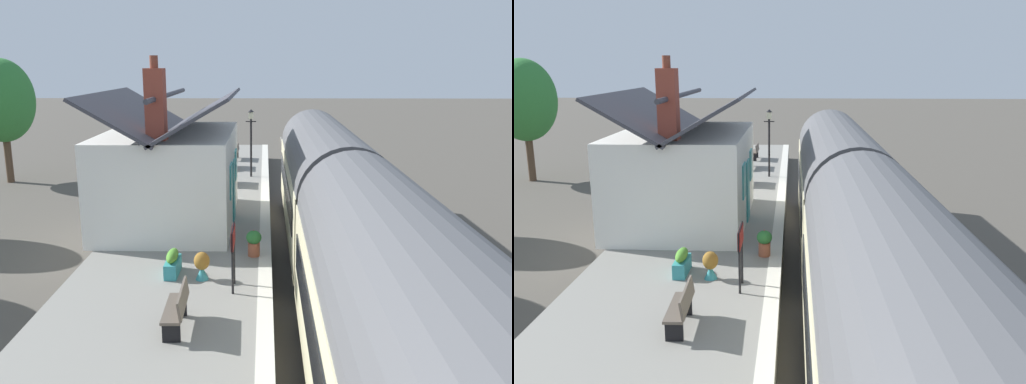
# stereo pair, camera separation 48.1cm
# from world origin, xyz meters

# --- Properties ---
(ground_plane) EXTENTS (160.00, 160.00, 0.00)m
(ground_plane) POSITION_xyz_m (0.00, 0.00, 0.00)
(ground_plane) COLOR #4C473F
(platform) EXTENTS (32.00, 5.23, 0.93)m
(platform) POSITION_xyz_m (0.00, 3.61, 0.46)
(platform) COLOR gray
(platform) RESTS_ON ground
(platform_edge_coping) EXTENTS (32.00, 0.36, 0.02)m
(platform_edge_coping) POSITION_xyz_m (0.00, 1.18, 0.93)
(platform_edge_coping) COLOR beige
(platform_edge_coping) RESTS_ON platform
(rail_near) EXTENTS (52.00, 0.08, 0.14)m
(rail_near) POSITION_xyz_m (0.00, -1.62, 0.07)
(rail_near) COLOR gray
(rail_near) RESTS_ON ground
(rail_far) EXTENTS (52.00, 0.08, 0.14)m
(rail_far) POSITION_xyz_m (0.00, -0.18, 0.07)
(rail_far) COLOR gray
(rail_far) RESTS_ON ground
(train) EXTENTS (22.30, 2.73, 4.32)m
(train) POSITION_xyz_m (-7.10, -0.90, 2.22)
(train) COLOR black
(train) RESTS_ON ground
(station_building) EXTENTS (6.66, 4.50, 5.58)m
(station_building) POSITION_xyz_m (-1.89, 4.41, 2.61)
(station_building) COLOR white
(station_building) RESTS_ON platform
(bench_mid_platform) EXTENTS (1.41, 0.47, 0.88)m
(bench_mid_platform) POSITION_xyz_m (10.40, 2.87, 1.40)
(bench_mid_platform) COLOR brown
(bench_mid_platform) RESTS_ON platform
(bench_platform_end) EXTENTS (1.40, 0.44, 0.88)m
(bench_platform_end) POSITION_xyz_m (7.82, 2.99, 1.40)
(bench_platform_end) COLOR brown
(bench_platform_end) RESTS_ON platform
(bench_near_building) EXTENTS (1.40, 0.45, 0.88)m
(bench_near_building) POSITION_xyz_m (3.90, 2.80, 1.40)
(bench_near_building) COLOR brown
(bench_near_building) RESTS_ON platform
(bench_by_lamp) EXTENTS (1.41, 0.48, 0.88)m
(bench_by_lamp) POSITION_xyz_m (-9.59, 2.98, 1.40)
(bench_by_lamp) COLOR brown
(bench_by_lamp) RESTS_ON platform
(planter_corner_building) EXTENTS (0.45, 0.45, 0.66)m
(planter_corner_building) POSITION_xyz_m (3.02, 4.86, 1.26)
(planter_corner_building) COLOR gray
(planter_corner_building) RESTS_ON platform
(planter_by_door) EXTENTS (0.40, 0.40, 0.73)m
(planter_by_door) POSITION_xyz_m (-7.00, 2.78, 1.31)
(planter_by_door) COLOR teal
(planter_by_door) RESTS_ON platform
(planter_bench_left) EXTENTS (0.44, 0.44, 0.79)m
(planter_bench_left) POSITION_xyz_m (-5.28, 1.50, 1.34)
(planter_bench_left) COLOR #9E5138
(planter_bench_left) RESTS_ON platform
(planter_bench_right) EXTENTS (1.02, 0.32, 0.65)m
(planter_bench_right) POSITION_xyz_m (4.91, 5.46, 1.24)
(planter_bench_right) COLOR black
(planter_bench_right) RESTS_ON platform
(planter_edge_near) EXTENTS (0.63, 0.63, 0.89)m
(planter_edge_near) POSITION_xyz_m (7.25, 3.56, 1.39)
(planter_edge_near) COLOR teal
(planter_edge_near) RESTS_ON platform
(planter_edge_far) EXTENTS (0.97, 0.32, 0.65)m
(planter_edge_far) POSITION_xyz_m (-6.67, 3.58, 1.24)
(planter_edge_far) COLOR teal
(planter_edge_far) RESTS_ON platform
(lamp_post_platform) EXTENTS (0.32, 0.50, 3.25)m
(lamp_post_platform) POSITION_xyz_m (5.66, 1.86, 3.23)
(lamp_post_platform) COLOR black
(lamp_post_platform) RESTS_ON platform
(station_sign_board) EXTENTS (0.96, 0.06, 1.57)m
(station_sign_board) POSITION_xyz_m (-7.56, 1.95, 2.11)
(station_sign_board) COLOR black
(station_sign_board) RESTS_ON platform
(tree_behind_building) EXTENTS (3.72, 3.23, 6.57)m
(tree_behind_building) POSITION_xyz_m (8.36, 15.00, 4.36)
(tree_behind_building) COLOR #4C3828
(tree_behind_building) RESTS_ON ground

